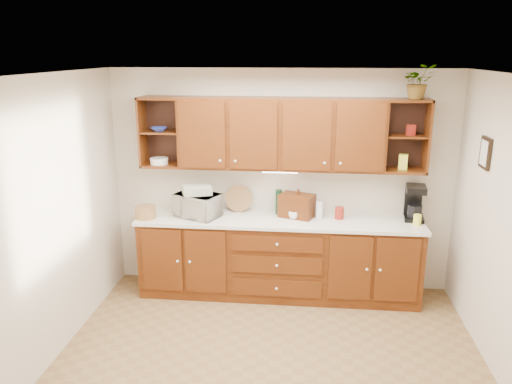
% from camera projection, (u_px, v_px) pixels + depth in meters
% --- Properties ---
extents(floor, '(4.00, 4.00, 0.00)m').
position_uv_depth(floor, '(268.00, 366.00, 4.56)').
color(floor, olive).
rests_on(floor, ground).
extents(ceiling, '(4.00, 4.00, 0.00)m').
position_uv_depth(ceiling, '(271.00, 75.00, 3.85)').
color(ceiling, white).
rests_on(ceiling, back_wall).
extents(back_wall, '(4.00, 0.00, 4.00)m').
position_uv_depth(back_wall, '(281.00, 181.00, 5.88)').
color(back_wall, beige).
rests_on(back_wall, floor).
extents(left_wall, '(0.00, 3.50, 3.50)m').
position_uv_depth(left_wall, '(44.00, 225.00, 4.40)').
color(left_wall, beige).
rests_on(left_wall, floor).
extents(base_cabinets, '(3.20, 0.60, 0.90)m').
position_uv_depth(base_cabinets, '(278.00, 258.00, 5.82)').
color(base_cabinets, '#3A1606').
rests_on(base_cabinets, floor).
extents(countertop, '(3.24, 0.64, 0.04)m').
position_uv_depth(countertop, '(279.00, 220.00, 5.69)').
color(countertop, white).
rests_on(countertop, base_cabinets).
extents(upper_cabinets, '(3.20, 0.33, 0.80)m').
position_uv_depth(upper_cabinets, '(282.00, 134.00, 5.56)').
color(upper_cabinets, '#3A1606').
rests_on(upper_cabinets, back_wall).
extents(undercabinet_light, '(0.40, 0.05, 0.02)m').
position_uv_depth(undercabinet_light, '(280.00, 171.00, 5.63)').
color(undercabinet_light, white).
rests_on(undercabinet_light, upper_cabinets).
extents(framed_picture, '(0.03, 0.24, 0.30)m').
position_uv_depth(framed_picture, '(485.00, 153.00, 4.72)').
color(framed_picture, black).
rests_on(framed_picture, right_wall).
extents(wicker_basket, '(0.28, 0.28, 0.13)m').
position_uv_depth(wicker_basket, '(145.00, 212.00, 5.69)').
color(wicker_basket, olive).
rests_on(wicker_basket, countertop).
extents(microwave, '(0.58, 0.50, 0.27)m').
position_uv_depth(microwave, '(198.00, 205.00, 5.72)').
color(microwave, beige).
rests_on(microwave, countertop).
extents(towel_stack, '(0.38, 0.33, 0.10)m').
position_uv_depth(towel_stack, '(197.00, 190.00, 5.67)').
color(towel_stack, '#EFD870').
rests_on(towel_stack, microwave).
extents(wine_bottle, '(0.09, 0.09, 0.29)m').
position_uv_depth(wine_bottle, '(279.00, 202.00, 5.81)').
color(wine_bottle, black).
rests_on(wine_bottle, countertop).
extents(woven_tray, '(0.32, 0.10, 0.31)m').
position_uv_depth(woven_tray, '(239.00, 210.00, 5.94)').
color(woven_tray, olive).
rests_on(woven_tray, countertop).
extents(bread_box, '(0.44, 0.36, 0.27)m').
position_uv_depth(bread_box, '(297.00, 206.00, 5.71)').
color(bread_box, '#3A1606').
rests_on(bread_box, countertop).
extents(mug_tree, '(0.26, 0.28, 0.33)m').
position_uv_depth(mug_tree, '(298.00, 213.00, 5.73)').
color(mug_tree, '#3A1606').
rests_on(mug_tree, countertop).
extents(canister_red, '(0.11, 0.11, 0.13)m').
position_uv_depth(canister_red, '(339.00, 213.00, 5.66)').
color(canister_red, maroon).
rests_on(canister_red, countertop).
extents(canister_white, '(0.10, 0.10, 0.19)m').
position_uv_depth(canister_white, '(319.00, 210.00, 5.66)').
color(canister_white, white).
rests_on(canister_white, countertop).
extents(canister_yellow, '(0.10, 0.10, 0.12)m').
position_uv_depth(canister_yellow, '(417.00, 220.00, 5.46)').
color(canister_yellow, yellow).
rests_on(canister_yellow, countertop).
extents(coffee_maker, '(0.24, 0.30, 0.40)m').
position_uv_depth(coffee_maker, '(414.00, 203.00, 5.62)').
color(coffee_maker, black).
rests_on(coffee_maker, countertop).
extents(bowl_stack, '(0.22, 0.22, 0.05)m').
position_uv_depth(bowl_stack, '(159.00, 129.00, 5.68)').
color(bowl_stack, navy).
rests_on(bowl_stack, upper_cabinets).
extents(plate_stack, '(0.24, 0.24, 0.07)m').
position_uv_depth(plate_stack, '(159.00, 161.00, 5.76)').
color(plate_stack, white).
rests_on(plate_stack, upper_cabinets).
extents(pantry_box_yellow, '(0.11, 0.09, 0.17)m').
position_uv_depth(pantry_box_yellow, '(403.00, 162.00, 5.49)').
color(pantry_box_yellow, yellow).
rests_on(pantry_box_yellow, upper_cabinets).
extents(pantry_box_red, '(0.10, 0.09, 0.12)m').
position_uv_depth(pantry_box_red, '(411.00, 130.00, 5.39)').
color(pantry_box_red, maroon).
rests_on(pantry_box_red, upper_cabinets).
extents(potted_plant, '(0.36, 0.32, 0.36)m').
position_uv_depth(potted_plant, '(418.00, 82.00, 5.21)').
color(potted_plant, '#999999').
rests_on(potted_plant, upper_cabinets).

